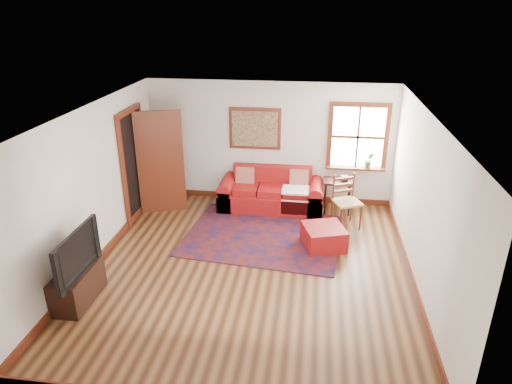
# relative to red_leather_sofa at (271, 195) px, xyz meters

# --- Properties ---
(ground) EXTENTS (5.50, 5.50, 0.00)m
(ground) POSITION_rel_red_leather_sofa_xyz_m (-0.09, -2.34, -0.27)
(ground) COLOR #3C1F10
(ground) RESTS_ON ground
(room_envelope) EXTENTS (5.04, 5.54, 2.52)m
(room_envelope) POSITION_rel_red_leather_sofa_xyz_m (-0.09, -2.33, 1.38)
(room_envelope) COLOR silver
(room_envelope) RESTS_ON ground
(window) EXTENTS (1.18, 0.20, 1.38)m
(window) POSITION_rel_red_leather_sofa_xyz_m (1.69, 0.36, 1.04)
(window) COLOR white
(window) RESTS_ON ground
(doorway) EXTENTS (0.89, 1.08, 2.14)m
(doorway) POSITION_rel_red_leather_sofa_xyz_m (-2.30, -0.56, 0.80)
(doorway) COLOR black
(doorway) RESTS_ON ground
(framed_artwork) EXTENTS (1.05, 0.07, 0.85)m
(framed_artwork) POSITION_rel_red_leather_sofa_xyz_m (-0.39, 0.37, 1.28)
(framed_artwork) COLOR #5E2514
(framed_artwork) RESTS_ON ground
(persian_rug) EXTENTS (2.93, 2.44, 0.02)m
(persian_rug) POSITION_rel_red_leather_sofa_xyz_m (-0.02, -1.24, -0.26)
(persian_rug) COLOR #5F160D
(persian_rug) RESTS_ON ground
(red_leather_sofa) EXTENTS (2.08, 0.86, 0.82)m
(red_leather_sofa) POSITION_rel_red_leather_sofa_xyz_m (0.00, 0.00, 0.00)
(red_leather_sofa) COLOR maroon
(red_leather_sofa) RESTS_ON ground
(red_ottoman) EXTENTS (0.83, 0.83, 0.38)m
(red_ottoman) POSITION_rel_red_leather_sofa_xyz_m (1.06, -1.49, -0.08)
(red_ottoman) COLOR maroon
(red_ottoman) RESTS_ON ground
(side_table) EXTENTS (0.57, 0.42, 0.68)m
(side_table) POSITION_rel_red_leather_sofa_xyz_m (1.32, -0.03, 0.29)
(side_table) COLOR black
(side_table) RESTS_ON ground
(ladder_back_chair) EXTENTS (0.60, 0.59, 0.99)m
(ladder_back_chair) POSITION_rel_red_leather_sofa_xyz_m (1.45, -0.60, 0.27)
(ladder_back_chair) COLOR tan
(ladder_back_chair) RESTS_ON ground
(media_cabinet) EXTENTS (0.41, 0.90, 0.50)m
(media_cabinet) POSITION_rel_red_leather_sofa_xyz_m (-2.37, -3.50, -0.02)
(media_cabinet) COLOR black
(media_cabinet) RESTS_ON ground
(television) EXTENTS (0.15, 1.13, 0.65)m
(television) POSITION_rel_red_leather_sofa_xyz_m (-2.35, -3.58, 0.55)
(television) COLOR black
(television) RESTS_ON media_cabinet
(candle_hurricane) EXTENTS (0.12, 0.12, 0.18)m
(candle_hurricane) POSITION_rel_red_leather_sofa_xyz_m (-2.32, -3.09, 0.31)
(candle_hurricane) COLOR silver
(candle_hurricane) RESTS_ON media_cabinet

